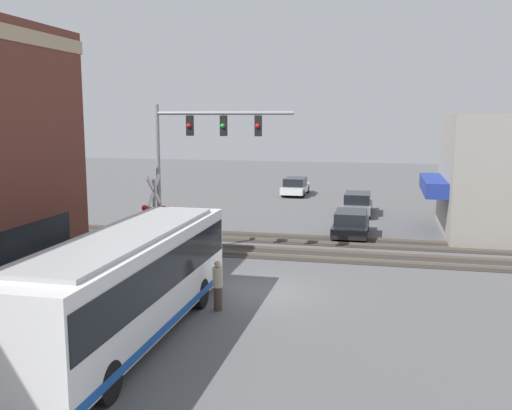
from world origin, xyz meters
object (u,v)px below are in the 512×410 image
Objects in this scene: city_bus at (127,282)px; pedestrian_at_crossing at (194,235)px; parked_car_grey at (357,204)px; parked_car_white at (295,187)px; crossing_signal at (154,208)px; pedestrian_near_bus at (218,285)px; parked_car_black at (351,224)px.

pedestrian_at_crossing is (10.08, 1.45, -0.81)m from city_bus.
parked_car_grey is 9.81m from parked_car_white.
parked_car_grey is at bearing -31.28° from crossing_signal.
crossing_signal is 0.82× the size of parked_car_grey.
crossing_signal is 2.26m from pedestrian_at_crossing.
crossing_signal is 7.97m from pedestrian_near_bus.
crossing_signal reaches higher than parked_car_white.
pedestrian_at_crossing is at bearing -60.45° from crossing_signal.
parked_car_grey is 14.67m from pedestrian_at_crossing.
pedestrian_near_bus is (-6.19, -4.81, -1.43)m from crossing_signal.
crossing_signal is 0.83× the size of parked_car_white.
city_bus is 2.80× the size of crossing_signal.
crossing_signal is 2.24× the size of pedestrian_near_bus.
parked_car_grey is (13.86, -8.42, -1.62)m from crossing_signal.
city_bus is 9.69m from crossing_signal.
pedestrian_at_crossing is at bearing 24.58° from pedestrian_near_bus.
crossing_signal reaches higher than pedestrian_near_bus.
parked_car_white is (31.24, -0.00, -1.07)m from city_bus.
crossing_signal reaches higher than parked_car_black.
parked_car_black is 16.26m from parked_car_white.
city_bus is 2.34× the size of parked_car_black.
parked_car_white is 28.30m from pedestrian_near_bus.
parked_car_white is (15.34, 5.40, 0.01)m from parked_car_black.
parked_car_black is at bearing -51.45° from crossing_signal.
pedestrian_at_crossing is at bearing 176.09° from parked_car_white.
parked_car_white is 21.21m from pedestrian_at_crossing.
city_bus reaches higher than parked_car_grey.
crossing_signal is at bearing 172.21° from parked_car_white.
parked_car_grey is (23.05, -5.40, -1.07)m from city_bus.
parked_car_black is 13.40m from pedestrian_near_bus.
crossing_signal is 10.89m from parked_car_black.
crossing_signal reaches higher than parked_car_grey.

